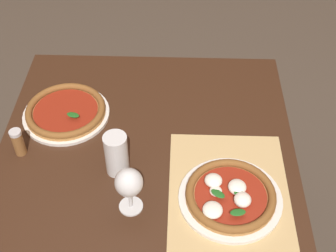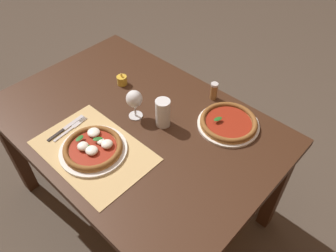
% 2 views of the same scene
% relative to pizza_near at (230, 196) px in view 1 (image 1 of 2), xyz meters
% --- Properties ---
extents(dining_table, '(1.41, 0.96, 0.74)m').
position_rel_pizza_near_xyz_m(dining_table, '(-0.01, 0.26, -0.12)').
color(dining_table, '#382114').
rests_on(dining_table, ground).
extents(paper_placemat, '(0.53, 0.36, 0.00)m').
position_rel_pizza_near_xyz_m(paper_placemat, '(-0.00, -0.00, -0.02)').
color(paper_placemat, tan).
rests_on(paper_placemat, dining_table).
extents(pizza_near, '(0.30, 0.30, 0.05)m').
position_rel_pizza_near_xyz_m(pizza_near, '(0.00, 0.00, 0.00)').
color(pizza_near, silver).
rests_on(pizza_near, paper_placemat).
extents(pizza_far, '(0.30, 0.30, 0.04)m').
position_rel_pizza_near_xyz_m(pizza_far, '(0.35, 0.55, -0.00)').
color(pizza_far, silver).
rests_on(pizza_far, dining_table).
extents(wine_glass, '(0.08, 0.08, 0.16)m').
position_rel_pizza_near_xyz_m(wine_glass, '(-0.03, 0.29, 0.08)').
color(wine_glass, silver).
rests_on(wine_glass, dining_table).
extents(pint_glass, '(0.07, 0.07, 0.15)m').
position_rel_pizza_near_xyz_m(pint_glass, '(0.11, 0.34, 0.05)').
color(pint_glass, silver).
rests_on(pint_glass, dining_table).
extents(pepper_shaker, '(0.04, 0.04, 0.10)m').
position_rel_pizza_near_xyz_m(pepper_shaker, '(0.17, 0.66, 0.03)').
color(pepper_shaker, brown).
rests_on(pepper_shaker, dining_table).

